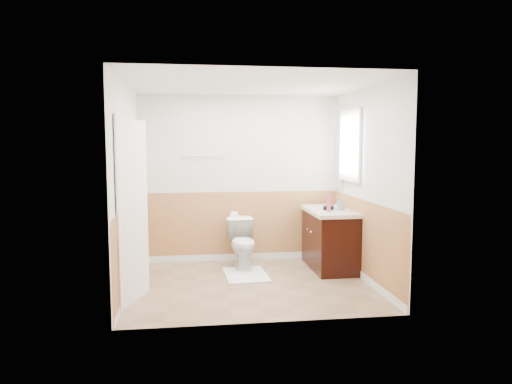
{
  "coord_description": "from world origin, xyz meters",
  "views": [
    {
      "loc": [
        -0.72,
        -5.8,
        1.77
      ],
      "look_at": [
        0.1,
        0.25,
        1.15
      ],
      "focal_mm": 33.18,
      "sensor_mm": 36.0,
      "label": 1
    }
  ],
  "objects": [
    {
      "name": "hair_dryer_handle",
      "position": [
        1.13,
        0.51,
        0.86
      ],
      "size": [
        0.03,
        0.03,
        0.07
      ],
      "primitive_type": "cylinder",
      "color": "black",
      "rests_on": "countertop"
    },
    {
      "name": "window_frame",
      "position": [
        1.47,
        0.59,
        1.75
      ],
      "size": [
        0.04,
        0.8,
        1.0
      ],
      "primitive_type": "cube",
      "color": "white",
      "rests_on": "wall_right"
    },
    {
      "name": "countertop",
      "position": [
        1.2,
        0.63,
        0.83
      ],
      "size": [
        0.6,
        1.15,
        0.05
      ],
      "primitive_type": "cube",
      "color": "silver",
      "rests_on": "vanity_cabinet"
    },
    {
      "name": "bath_mat",
      "position": [
        -0.02,
        0.41,
        0.01
      ],
      "size": [
        0.59,
        0.83,
        0.02
      ],
      "primitive_type": "cube",
      "rotation": [
        0.0,
        0.0,
        0.05
      ],
      "color": "white",
      "rests_on": "floor"
    },
    {
      "name": "wall_left",
      "position": [
        -1.5,
        0.0,
        1.25
      ],
      "size": [
        0.0,
        3.0,
        3.0
      ],
      "primitive_type": "plane",
      "rotation": [
        1.57,
        0.0,
        1.57
      ],
      "color": "silver",
      "rests_on": "floor"
    },
    {
      "name": "window_glass",
      "position": [
        1.49,
        0.59,
        1.75
      ],
      "size": [
        0.01,
        0.7,
        0.9
      ],
      "primitive_type": "cube",
      "color": "white",
      "rests_on": "wall_right"
    },
    {
      "name": "vanity_knob_right",
      "position": [
        0.91,
        0.73,
        0.55
      ],
      "size": [
        0.03,
        0.03,
        0.03
      ],
      "primitive_type": "sphere",
      "color": "#B7B6BD",
      "rests_on": "vanity_cabinet"
    },
    {
      "name": "faucet",
      "position": [
        1.39,
        0.78,
        0.92
      ],
      "size": [
        0.02,
        0.02,
        0.14
      ],
      "primitive_type": "cylinder",
      "color": "#B6B6BC",
      "rests_on": "countertop"
    },
    {
      "name": "wainscot_back",
      "position": [
        0.0,
        1.29,
        0.5
      ],
      "size": [
        3.0,
        0.0,
        3.0
      ],
      "primitive_type": "plane",
      "rotation": [
        1.57,
        0.0,
        0.0
      ],
      "color": "#C3804E",
      "rests_on": "floor"
    },
    {
      "name": "mirror_panel",
      "position": [
        1.48,
        1.1,
        1.55
      ],
      "size": [
        0.02,
        0.35,
        0.9
      ],
      "primitive_type": "cube",
      "color": "silver",
      "rests_on": "wall_right"
    },
    {
      "name": "vanity_knob_left",
      "position": [
        0.91,
        0.53,
        0.55
      ],
      "size": [
        0.03,
        0.03,
        0.03
      ],
      "primitive_type": "sphere",
      "color": "silver",
      "rests_on": "vanity_cabinet"
    },
    {
      "name": "door_knob",
      "position": [
        -1.34,
        -0.12,
        0.95
      ],
      "size": [
        0.06,
        0.06,
        0.06
      ],
      "primitive_type": "sphere",
      "color": "silver",
      "rests_on": "door"
    },
    {
      "name": "door_frame",
      "position": [
        -1.48,
        -0.45,
        1.03
      ],
      "size": [
        0.02,
        0.92,
        2.1
      ],
      "primitive_type": "cube",
      "color": "white",
      "rests_on": "wall_left"
    },
    {
      "name": "wainscot_right",
      "position": [
        1.49,
        0.0,
        0.5
      ],
      "size": [
        0.0,
        2.6,
        2.6
      ],
      "primitive_type": "plane",
      "rotation": [
        1.57,
        0.0,
        -1.57
      ],
      "color": "#C3804E",
      "rests_on": "floor"
    },
    {
      "name": "sink_basin",
      "position": [
        1.21,
        0.78,
        0.86
      ],
      "size": [
        0.36,
        0.36,
        0.02
      ],
      "primitive_type": "cylinder",
      "color": "silver",
      "rests_on": "countertop"
    },
    {
      "name": "wainscot_front",
      "position": [
        0.0,
        -1.29,
        0.5
      ],
      "size": [
        3.0,
        0.0,
        3.0
      ],
      "primitive_type": "plane",
      "rotation": [
        -1.57,
        0.0,
        0.0
      ],
      "color": "#C3804E",
      "rests_on": "floor"
    },
    {
      "name": "tp_sheet",
      "position": [
        -0.1,
        1.23,
        0.59
      ],
      "size": [
        0.1,
        0.01,
        0.16
      ],
      "primitive_type": "cube",
      "color": "white",
      "rests_on": "tp_roll"
    },
    {
      "name": "lotion_bottle",
      "position": [
        1.11,
        0.36,
        0.96
      ],
      "size": [
        0.05,
        0.05,
        0.22
      ],
      "primitive_type": "cylinder",
      "color": "#D7375D",
      "rests_on": "countertop"
    },
    {
      "name": "tp_holder_bar",
      "position": [
        -0.1,
        1.23,
        0.7
      ],
      "size": [
        0.14,
        0.02,
        0.02
      ],
      "primitive_type": "cylinder",
      "rotation": [
        0.0,
        1.57,
        0.0
      ],
      "color": "silver",
      "rests_on": "wall_back"
    },
    {
      "name": "wainscot_left",
      "position": [
        -1.49,
        0.0,
        0.5
      ],
      "size": [
        0.0,
        2.6,
        2.6
      ],
      "primitive_type": "plane",
      "rotation": [
        1.57,
        0.0,
        1.57
      ],
      "color": "#C3804E",
      "rests_on": "floor"
    },
    {
      "name": "hair_dryer_body",
      "position": [
        1.16,
        0.55,
        0.89
      ],
      "size": [
        0.14,
        0.07,
        0.07
      ],
      "primitive_type": "cylinder",
      "rotation": [
        0.0,
        1.57,
        0.0
      ],
      "color": "black",
      "rests_on": "countertop"
    },
    {
      "name": "wall_right",
      "position": [
        1.5,
        0.0,
        1.25
      ],
      "size": [
        0.0,
        3.0,
        3.0
      ],
      "primitive_type": "plane",
      "rotation": [
        1.57,
        0.0,
        -1.57
      ],
      "color": "silver",
      "rests_on": "floor"
    },
    {
      "name": "door",
      "position": [
        -1.4,
        -0.45,
        1.02
      ],
      "size": [
        0.29,
        0.78,
        2.04
      ],
      "primitive_type": "cube",
      "rotation": [
        0.0,
        0.0,
        -0.31
      ],
      "color": "white",
      "rests_on": "wall_left"
    },
    {
      "name": "ceiling",
      "position": [
        0.0,
        0.0,
        2.5
      ],
      "size": [
        3.0,
        3.0,
        0.0
      ],
      "primitive_type": "plane",
      "rotation": [
        3.14,
        0.0,
        0.0
      ],
      "color": "white",
      "rests_on": "floor"
    },
    {
      "name": "towel_bar",
      "position": [
        -0.55,
        1.25,
        1.6
      ],
      "size": [
        0.62,
        0.02,
        0.02
      ],
      "primitive_type": "cylinder",
      "rotation": [
        0.0,
        1.57,
        0.0
      ],
      "color": "silver",
      "rests_on": "wall_back"
    },
    {
      "name": "vanity_cabinet",
      "position": [
        1.21,
        0.63,
        0.4
      ],
      "size": [
        0.55,
        1.1,
        0.8
      ],
      "primitive_type": "cube",
      "color": "black",
      "rests_on": "floor"
    },
    {
      "name": "wall_back",
      "position": [
        0.0,
        1.3,
        1.25
      ],
      "size": [
        3.0,
        0.0,
        3.0
      ],
      "primitive_type": "plane",
      "rotation": [
        1.57,
        0.0,
        0.0
      ],
      "color": "silver",
      "rests_on": "floor"
    },
    {
      "name": "toilet",
      "position": [
        -0.02,
        0.82,
        0.35
      ],
      "size": [
        0.43,
        0.71,
        0.7
      ],
      "primitive_type": "imported",
      "rotation": [
        0.0,
        0.0,
        0.05
      ],
      "color": "white",
      "rests_on": "floor"
    },
    {
      "name": "soap_dispenser",
      "position": [
        1.33,
        0.52,
        0.94
      ],
      "size": [
        0.1,
        0.1,
        0.18
      ],
      "primitive_type": "imported",
      "rotation": [
        0.0,
        0.0,
        0.24
      ],
      "color": "gray",
      "rests_on": "countertop"
    },
    {
      "name": "floor",
      "position": [
        0.0,
        0.0,
        0.0
      ],
      "size": [
        3.0,
        3.0,
        0.0
      ],
      "primitive_type": "plane",
      "color": "#8C7051",
      "rests_on": "ground"
    },
    {
      "name": "tp_roll",
      "position": [
        -0.1,
        1.23,
        0.7
      ],
      "size": [
        0.1,
        0.11,
        0.11
      ],
      "primitive_type": "cylinder",
      "rotation": [
        0.0,
        1.57,
        0.0
      ],
      "color": "white",
      "rests_on": "tp_holder_bar"
    },
    {
      "name": "wall_front",
      "position": [
        0.0,
        -1.3,
        1.25
      ],
      "size": [
        3.0,
        0.0,
        3.0
      ],
      "primitive_type": "plane",
      "rotation": [
        -1.57,
        0.0,
        0.0
      ],
      "color": "silver",
      "rests_on": "floor"
    }
  ]
}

